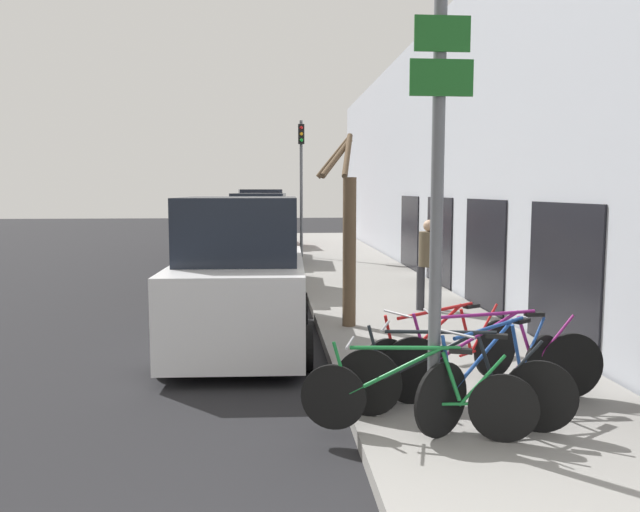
% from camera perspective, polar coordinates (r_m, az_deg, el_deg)
% --- Properties ---
extents(ground_plane, '(80.00, 80.00, 0.00)m').
position_cam_1_polar(ground_plane, '(13.73, -5.46, -3.94)').
color(ground_plane, black).
extents(sidewalk_curb, '(3.20, 32.00, 0.15)m').
position_cam_1_polar(sidewalk_curb, '(16.66, 3.65, -1.90)').
color(sidewalk_curb, gray).
rests_on(sidewalk_curb, ground).
extents(building_facade, '(0.23, 32.00, 6.50)m').
position_cam_1_polar(building_facade, '(16.79, 9.75, 8.84)').
color(building_facade, '#B2B7C1').
rests_on(building_facade, ground).
extents(signpost, '(0.56, 0.13, 3.85)m').
position_cam_1_polar(signpost, '(5.62, 10.66, 4.52)').
color(signpost, '#595B60').
rests_on(signpost, sidewalk_curb).
extents(bicycle_0, '(2.07, 0.70, 0.85)m').
position_cam_1_polar(bicycle_0, '(5.85, 8.80, -12.56)').
color(bicycle_0, black).
rests_on(bicycle_0, sidewalk_curb).
extents(bicycle_1, '(2.16, 0.83, 0.93)m').
position_cam_1_polar(bicycle_1, '(6.18, 11.91, -11.33)').
color(bicycle_1, black).
rests_on(bicycle_1, sidewalk_curb).
extents(bicycle_2, '(1.95, 1.37, 0.95)m').
position_cam_1_polar(bicycle_2, '(6.48, 15.80, -10.53)').
color(bicycle_2, black).
rests_on(bicycle_2, sidewalk_curb).
extents(bicycle_3, '(2.44, 0.44, 0.98)m').
position_cam_1_polar(bicycle_3, '(6.92, 15.54, -9.38)').
color(bicycle_3, black).
rests_on(bicycle_3, sidewalk_curb).
extents(bicycle_4, '(2.11, 1.17, 0.96)m').
position_cam_1_polar(bicycle_4, '(7.16, 11.25, -8.81)').
color(bicycle_4, black).
rests_on(bicycle_4, sidewalk_curb).
extents(parked_car_0, '(2.16, 4.22, 2.27)m').
position_cam_1_polar(parked_car_0, '(9.42, -7.21, -2.27)').
color(parked_car_0, silver).
rests_on(parked_car_0, ground).
extents(parked_car_1, '(2.24, 4.37, 2.08)m').
position_cam_1_polar(parked_car_1, '(14.38, -6.42, 0.31)').
color(parked_car_1, gray).
rests_on(parked_car_1, ground).
extents(parked_car_2, '(2.19, 4.81, 2.28)m').
position_cam_1_polar(parked_car_2, '(19.81, -5.51, 2.10)').
color(parked_car_2, black).
rests_on(parked_car_2, ground).
extents(parked_car_3, '(2.27, 4.60, 2.40)m').
position_cam_1_polar(parked_car_3, '(25.48, -5.54, 3.11)').
color(parked_car_3, maroon).
rests_on(parked_car_3, ground).
extents(pedestrian_near, '(0.44, 0.37, 1.68)m').
position_cam_1_polar(pedestrian_near, '(11.73, 9.91, -0.18)').
color(pedestrian_near, '#333338').
rests_on(pedestrian_near, sidewalk_curb).
extents(street_tree, '(0.67, 0.98, 3.13)m').
position_cam_1_polar(street_tree, '(10.09, 2.56, 1.74)').
color(street_tree, brown).
rests_on(street_tree, sidewalk_curb).
extents(traffic_light, '(0.20, 0.30, 4.50)m').
position_cam_1_polar(traffic_light, '(20.78, -1.73, 7.86)').
color(traffic_light, '#595B60').
rests_on(traffic_light, sidewalk_curb).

